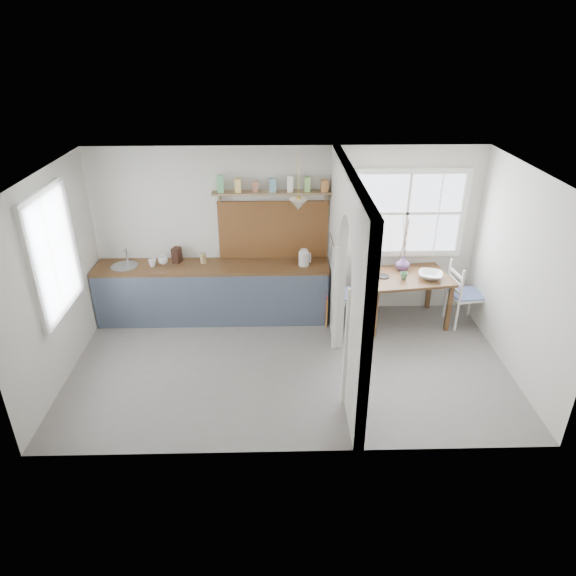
{
  "coord_description": "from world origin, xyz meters",
  "views": [
    {
      "loc": [
        -0.16,
        -5.73,
        4.05
      ],
      "look_at": [
        -0.01,
        0.29,
        1.01
      ],
      "focal_mm": 32.0,
      "sensor_mm": 36.0,
      "label": 1
    }
  ],
  "objects_px": {
    "chair_right": "(466,294)",
    "kettle": "(304,257)",
    "dining_table": "(404,299)",
    "chair_left": "(350,294)",
    "vase": "(403,263)"
  },
  "relations": [
    {
      "from": "chair_left",
      "to": "kettle",
      "type": "xyz_separation_m",
      "value": [
        -0.69,
        0.15,
        0.54
      ]
    },
    {
      "from": "dining_table",
      "to": "kettle",
      "type": "xyz_separation_m",
      "value": [
        -1.53,
        0.16,
        0.64
      ]
    },
    {
      "from": "chair_left",
      "to": "chair_right",
      "type": "distance_m",
      "value": 1.75
    },
    {
      "from": "dining_table",
      "to": "kettle",
      "type": "bearing_deg",
      "value": 166.43
    },
    {
      "from": "dining_table",
      "to": "chair_left",
      "type": "height_order",
      "value": "chair_left"
    },
    {
      "from": "chair_right",
      "to": "chair_left",
      "type": "bearing_deg",
      "value": 80.64
    },
    {
      "from": "dining_table",
      "to": "chair_left",
      "type": "bearing_deg",
      "value": 172.0
    },
    {
      "from": "dining_table",
      "to": "chair_left",
      "type": "xyz_separation_m",
      "value": [
        -0.83,
        0.01,
        0.1
      ]
    },
    {
      "from": "chair_left",
      "to": "vase",
      "type": "height_order",
      "value": "vase"
    },
    {
      "from": "dining_table",
      "to": "vase",
      "type": "distance_m",
      "value": 0.55
    },
    {
      "from": "chair_right",
      "to": "kettle",
      "type": "distance_m",
      "value": 2.51
    },
    {
      "from": "chair_left",
      "to": "vase",
      "type": "xyz_separation_m",
      "value": [
        0.81,
        0.21,
        0.4
      ]
    },
    {
      "from": "kettle",
      "to": "vase",
      "type": "bearing_deg",
      "value": 12.65
    },
    {
      "from": "chair_left",
      "to": "vase",
      "type": "relative_size",
      "value": 4.46
    },
    {
      "from": "kettle",
      "to": "chair_right",
      "type": "bearing_deg",
      "value": 5.34
    }
  ]
}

